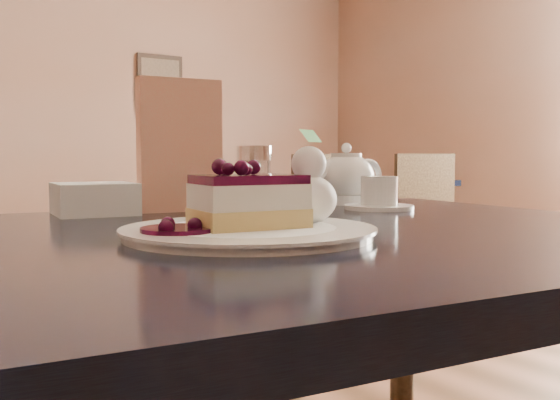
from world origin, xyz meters
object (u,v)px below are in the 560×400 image
cheesecake_slice (248,202)px  tea_set (352,182)px  main_table (231,297)px  dessert_plate (248,232)px  bg_table_far_right (366,275)px

cheesecake_slice → tea_set: size_ratio=0.52×
tea_set → main_table: bearing=-147.8°
dessert_plate → bg_table_far_right: size_ratio=0.17×
tea_set → bg_table_far_right: size_ratio=0.14×
tea_set → bg_table_far_right: (2.10, 2.33, -0.79)m
cheesecake_slice → dessert_plate: bearing=95.8°
dessert_plate → bg_table_far_right: 3.75m
main_table → dessert_plate: 0.11m
cheesecake_slice → bg_table_far_right: cheesecake_slice is taller
main_table → cheesecake_slice: size_ratio=9.96×
main_table → cheesecake_slice: cheesecake_slice is taller
dessert_plate → cheesecake_slice: cheesecake_slice is taller
main_table → dessert_plate: size_ratio=4.53×
cheesecake_slice → bg_table_far_right: 3.76m
dessert_plate → tea_set: bearing=36.7°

